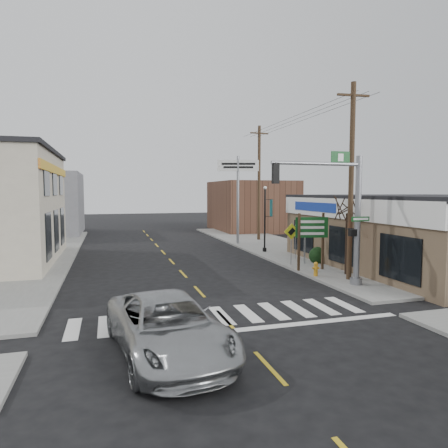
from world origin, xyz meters
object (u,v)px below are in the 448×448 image
object	(u,v)px
guide_sign	(311,234)
fire_hydrant	(316,268)
bare_tree	(348,202)
utility_pole_far	(259,182)
utility_pole_near	(351,180)
traffic_signal_pole	(344,206)
suv	(168,326)
lamp_post	(266,214)
dance_center_sign	(238,178)

from	to	relation	value
guide_sign	fire_hydrant	bearing A→B (deg)	-95.94
bare_tree	utility_pole_far	size ratio (longest dim) A/B	0.47
fire_hydrant	utility_pole_near	size ratio (longest dim) A/B	0.08
traffic_signal_pole	guide_sign	bearing A→B (deg)	83.25
suv	lamp_post	bearing A→B (deg)	52.16
suv	dance_center_sign	bearing A→B (deg)	59.42
traffic_signal_pole	lamp_post	distance (m)	10.79
guide_sign	fire_hydrant	size ratio (longest dim) A/B	4.29
traffic_signal_pole	fire_hydrant	world-z (taller)	traffic_signal_pole
fire_hydrant	utility_pole_far	bearing A→B (deg)	79.45
utility_pole_near	utility_pole_far	distance (m)	16.61
guide_sign	lamp_post	world-z (taller)	lamp_post
utility_pole_far	traffic_signal_pole	bearing A→B (deg)	-105.31
guide_sign	utility_pole_far	bearing A→B (deg)	94.27
traffic_signal_pole	guide_sign	size ratio (longest dim) A/B	1.94
guide_sign	dance_center_sign	world-z (taller)	dance_center_sign
bare_tree	lamp_post	bearing A→B (deg)	96.86
guide_sign	lamp_post	bearing A→B (deg)	102.18
traffic_signal_pole	utility_pole_far	size ratio (longest dim) A/B	0.60
suv	lamp_post	distance (m)	18.67
dance_center_sign	utility_pole_far	world-z (taller)	utility_pole_far
guide_sign	utility_pole_near	world-z (taller)	utility_pole_near
guide_sign	dance_center_sign	bearing A→B (deg)	105.45
utility_pole_far	utility_pole_near	bearing A→B (deg)	-102.36
lamp_post	utility_pole_near	size ratio (longest dim) A/B	0.49
suv	utility_pole_near	xyz separation A→B (m)	(9.84, 6.31, 4.21)
lamp_post	dance_center_sign	world-z (taller)	dance_center_sign
dance_center_sign	suv	bearing A→B (deg)	-97.89
guide_sign	dance_center_sign	size ratio (longest dim) A/B	0.44
lamp_post	dance_center_sign	xyz separation A→B (m)	(-0.54, 4.71, 2.66)
suv	fire_hydrant	bearing A→B (deg)	33.16
suv	utility_pole_far	world-z (taller)	utility_pole_far
fire_hydrant	dance_center_sign	size ratio (longest dim) A/B	0.10
traffic_signal_pole	fire_hydrant	size ratio (longest dim) A/B	8.33
suv	bare_tree	xyz separation A→B (m)	(10.42, 7.39, 3.10)
fire_hydrant	lamp_post	world-z (taller)	lamp_post
dance_center_sign	bare_tree	bearing A→B (deg)	-68.05
traffic_signal_pole	utility_pole_near	distance (m)	1.91
guide_sign	dance_center_sign	xyz separation A→B (m)	(-0.34, 11.80, 3.38)
lamp_post	dance_center_sign	bearing A→B (deg)	76.28
dance_center_sign	utility_pole_far	bearing A→B (deg)	53.48
guide_sign	bare_tree	bearing A→B (deg)	-37.42
lamp_post	utility_pole_far	xyz separation A→B (m)	(2.13, 6.82, 2.45)
bare_tree	utility_pole_far	xyz separation A→B (m)	(1.09, 15.44, 1.42)
utility_pole_near	utility_pole_far	xyz separation A→B (m)	(1.67, 16.52, 0.31)
dance_center_sign	traffic_signal_pole	bearing A→B (deg)	-74.89
suv	lamp_post	xyz separation A→B (m)	(9.38, 16.01, 2.07)
fire_hydrant	utility_pole_far	size ratio (longest dim) A/B	0.07
suv	guide_sign	xyz separation A→B (m)	(9.18, 8.93, 1.35)
suv	utility_pole_near	bearing A→B (deg)	25.20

